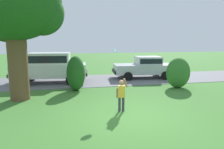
{
  "coord_description": "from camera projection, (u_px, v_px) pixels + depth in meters",
  "views": [
    {
      "loc": [
        -2.02,
        -6.73,
        2.63
      ],
      "look_at": [
        -0.06,
        2.52,
        1.1
      ],
      "focal_mm": 32.92,
      "sensor_mm": 36.0,
      "label": 1
    }
  ],
  "objects": [
    {
      "name": "ground_plane",
      "position": [
        128.0,
        116.0,
        7.33
      ],
      "size": [
        80.0,
        80.0,
        0.0
      ],
      "primitive_type": "plane",
      "color": "#3D752D"
    },
    {
      "name": "driveway_strip",
      "position": [
        100.0,
        80.0,
        14.04
      ],
      "size": [
        28.0,
        4.4,
        0.02
      ],
      "primitive_type": "cube",
      "color": "slate",
      "rests_on": "ground"
    },
    {
      "name": "oak_tree_large",
      "position": [
        15.0,
        6.0,
        8.96
      ],
      "size": [
        4.14,
        4.28,
        6.11
      ],
      "color": "brown",
      "rests_on": "ground"
    },
    {
      "name": "shrub_near_tree",
      "position": [
        76.0,
        73.0,
        10.99
      ],
      "size": [
        0.98,
        1.15,
        1.86
      ],
      "color": "#1E511C",
      "rests_on": "ground"
    },
    {
      "name": "shrub_centre_left",
      "position": [
        178.0,
        73.0,
        11.67
      ],
      "size": [
        1.37,
        1.17,
        1.72
      ],
      "color": "#33702B",
      "rests_on": "ground"
    },
    {
      "name": "parked_sedan",
      "position": [
        145.0,
        66.0,
        14.78
      ],
      "size": [
        4.55,
        2.41,
        1.56
      ],
      "color": "silver",
      "rests_on": "ground"
    },
    {
      "name": "parked_suv",
      "position": [
        50.0,
        66.0,
        13.05
      ],
      "size": [
        4.82,
        2.36,
        1.92
      ],
      "color": "white",
      "rests_on": "ground"
    },
    {
      "name": "child_thrower",
      "position": [
        121.0,
        93.0,
        7.7
      ],
      "size": [
        0.47,
        0.24,
        1.29
      ],
      "color": "#383842",
      "rests_on": "ground"
    },
    {
      "name": "frisbee",
      "position": [
        116.0,
        51.0,
        8.33
      ],
      "size": [
        0.27,
        0.28,
        0.2
      ],
      "color": "#1EB7B2"
    }
  ]
}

